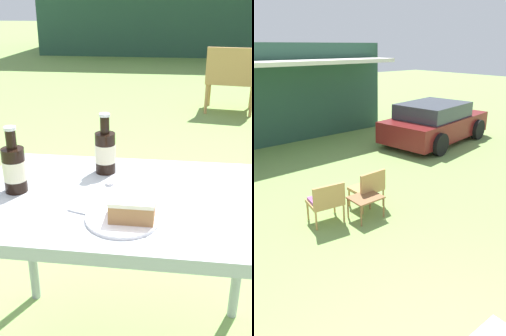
% 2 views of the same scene
% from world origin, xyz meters
% --- Properties ---
extents(wicker_chair_cushioned, '(0.64, 0.56, 0.78)m').
position_xyz_m(wicker_chair_cushioned, '(0.78, 3.79, 0.45)').
color(wicker_chair_cushioned, '#B2844C').
rests_on(wicker_chair_cushioned, ground_plane).
extents(patio_table, '(0.95, 0.63, 0.69)m').
position_xyz_m(patio_table, '(0.00, 0.00, 0.61)').
color(patio_table, '#9EA3A8').
rests_on(patio_table, ground_plane).
extents(cake_on_plate, '(0.21, 0.21, 0.07)m').
position_xyz_m(cake_on_plate, '(0.04, -0.15, 0.71)').
color(cake_on_plate, white).
rests_on(cake_on_plate, patio_table).
extents(cola_bottle_near, '(0.07, 0.07, 0.21)m').
position_xyz_m(cola_bottle_near, '(-0.08, 0.17, 0.76)').
color(cola_bottle_near, black).
rests_on(cola_bottle_near, patio_table).
extents(cola_bottle_far, '(0.07, 0.07, 0.21)m').
position_xyz_m(cola_bottle_far, '(-0.34, -0.01, 0.76)').
color(cola_bottle_far, black).
rests_on(cola_bottle_far, patio_table).
extents(fork, '(0.19, 0.07, 0.01)m').
position_xyz_m(fork, '(-0.05, -0.15, 0.69)').
color(fork, silver).
rests_on(fork, patio_table).
extents(loose_bottle_cap, '(0.03, 0.03, 0.01)m').
position_xyz_m(loose_bottle_cap, '(-0.05, 0.07, 0.69)').
color(loose_bottle_cap, silver).
rests_on(loose_bottle_cap, patio_table).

